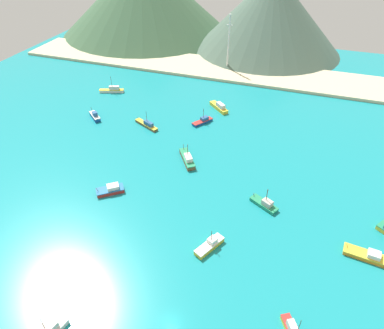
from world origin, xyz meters
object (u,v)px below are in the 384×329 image
Objects in this scene: fishing_boat_1 at (368,256)px; fishing_boat_9 at (203,121)px; fishing_boat_13 at (111,190)px; radio_tower at (229,43)px; fishing_boat_8 at (187,159)px; fishing_boat_7 at (265,204)px; fishing_boat_12 at (147,125)px; fishing_boat_3 at (112,90)px; fishing_boat_2 at (95,116)px; fishing_boat_11 at (210,245)px; fishing_boat_6 at (219,107)px.

fishing_boat_9 is (-52.45, 44.10, 0.01)m from fishing_boat_1.
fishing_boat_9 is 45.24m from fishing_boat_13.
fishing_boat_1 is at bearing -0.56° from fishing_boat_13.
fishing_boat_9 is 0.32× the size of radio_tower.
fishing_boat_7 is at bearing -24.72° from fishing_boat_8.
fishing_boat_12 is (-20.38, 14.67, -0.20)m from fishing_boat_8.
fishing_boat_7 is at bearing -33.35° from fishing_boat_3.
fishing_boat_8 is at bearing -18.55° from fishing_boat_2.
radio_tower is at bearing 44.33° from fishing_boat_3.
fishing_boat_7 is at bearing -29.93° from fishing_boat_12.
fishing_boat_9 is 0.77× the size of fishing_boat_12.
fishing_boat_12 reaches higher than fishing_boat_11.
radio_tower is (39.24, 38.34, 11.79)m from fishing_boat_3.
fishing_boat_12 is at bearing -38.91° from fishing_boat_3.
fishing_boat_11 is (-34.03, -8.72, 0.07)m from fishing_boat_1.
fishing_boat_12 is at bearing 153.36° from fishing_boat_1.
fishing_boat_3 is at bearing -179.96° from fishing_boat_6.
fishing_boat_6 is at bearing 0.04° from fishing_boat_3.
fishing_boat_9 is at bearing 14.41° from fishing_boat_2.
fishing_boat_7 is at bearing 11.42° from fishing_boat_13.
fishing_boat_9 is (-2.54, 23.52, -0.27)m from fishing_boat_8.
fishing_boat_2 is 39.50m from fishing_boat_9.
fishing_boat_12 is 61.59m from radio_tower.
fishing_boat_2 is (-90.70, 34.27, 0.25)m from fishing_boat_1.
fishing_boat_9 is at bearing 128.50° from fishing_boat_7.
fishing_boat_12 reaches higher than fishing_boat_6.
fishing_boat_9 is at bearing 96.16° from fishing_boat_8.
fishing_boat_11 is (56.67, -43.00, -0.18)m from fishing_boat_2.
radio_tower is at bearing 110.58° from fishing_boat_7.
fishing_boat_9 is at bearing -15.05° from fishing_boat_3.
fishing_boat_3 is at bearing 133.71° from fishing_boat_11.
radio_tower is at bearing 120.94° from fishing_boat_1.
fishing_boat_2 reaches higher than fishing_boat_13.
fishing_boat_11 reaches higher than fishing_boat_13.
fishing_boat_1 is 110.32m from radio_tower.
radio_tower is at bearing 84.74° from fishing_boat_13.
fishing_boat_2 is 0.84× the size of fishing_boat_7.
fishing_boat_3 is 1.26× the size of fishing_boat_11.
fishing_boat_7 is 20.04m from fishing_boat_11.
fishing_boat_8 is 74.69m from radio_tower.
fishing_boat_2 is 43.03m from fishing_boat_8.
fishing_boat_11 is (18.41, -52.83, 0.06)m from fishing_boat_9.
fishing_boat_11 is 105.86m from radio_tower.
fishing_boat_6 is 1.16× the size of fishing_boat_13.
radio_tower reaches higher than fishing_boat_13.
fishing_boat_13 is at bearing 163.18° from fishing_boat_11.
fishing_boat_6 is at bearing 131.65° from fishing_boat_1.
fishing_boat_9 is (-28.06, 35.27, -0.08)m from fishing_boat_7.
fishing_boat_8 is (40.80, -13.69, 0.03)m from fishing_boat_2.
radio_tower is at bearing 100.07° from fishing_boat_6.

